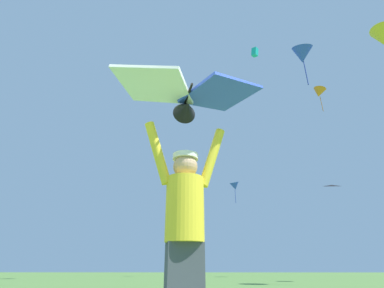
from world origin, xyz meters
TOP-DOWN VIEW (x-y plane):
  - kite_flyer_person at (0.21, -0.30)m, footprint 0.81×0.42m
  - held_stunt_kite at (0.22, -0.36)m, footprint 1.53×0.98m
  - distant_kite_blue_low_left at (7.23, 12.21)m, footprint 1.77×2.02m
  - distant_kite_purple_high_right at (-4.99, 14.35)m, footprint 0.99×1.01m
  - distant_kite_yellow_mid_left at (9.45, 8.02)m, footprint 1.41×1.28m
  - distant_kite_orange_overhead_distant at (11.32, 19.33)m, footprint 1.61×1.58m
  - distant_kite_black_low_right at (7.74, 12.99)m, footprint 1.17×1.15m
  - distant_kite_blue_high_left at (4.27, 30.36)m, footprint 1.55×1.63m
  - distant_kite_teal_mid_right at (5.84, 19.28)m, footprint 0.80×0.86m
  - marker_flag at (-0.33, 6.07)m, footprint 0.30×0.24m

SIDE VIEW (x-z plane):
  - kite_flyer_person at x=0.21m, z-range -0.02..1.90m
  - marker_flag at x=-0.33m, z-range 0.60..2.22m
  - held_stunt_kite at x=0.22m, z-range 2.05..2.44m
  - distant_kite_black_low_right at x=7.74m, z-range 4.76..5.17m
  - distant_kite_blue_high_left at x=4.27m, z-range 8.46..11.16m
  - distant_kite_yellow_mid_left at x=9.45m, z-range 9.68..12.49m
  - distant_kite_purple_high_right at x=-4.99m, z-range 13.04..14.33m
  - distant_kite_blue_low_left at x=7.23m, z-range 12.17..15.43m
  - distant_kite_orange_overhead_distant at x=11.32m, z-range 14.24..16.88m
  - distant_kite_teal_mid_right at x=5.84m, z-range 20.08..21.03m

